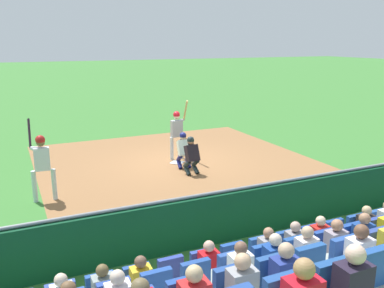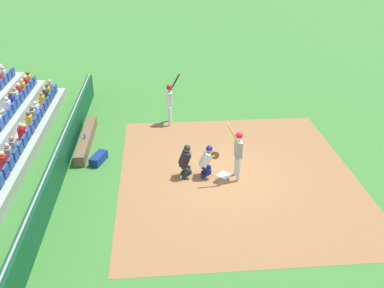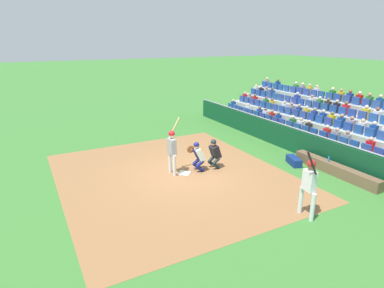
% 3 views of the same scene
% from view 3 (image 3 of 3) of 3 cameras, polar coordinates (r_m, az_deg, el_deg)
% --- Properties ---
extents(ground_plane, '(160.00, 160.00, 0.00)m').
position_cam_3_polar(ground_plane, '(13.14, -1.37, -5.26)').
color(ground_plane, '#3A7731').
extents(infield_dirt_patch, '(9.77, 8.63, 0.01)m').
position_cam_3_polar(infield_dirt_patch, '(12.94, -3.36, -5.64)').
color(infield_dirt_patch, '#94653E').
rests_on(infield_dirt_patch, ground_plane).
extents(home_plate_marker, '(0.62, 0.62, 0.02)m').
position_cam_3_polar(home_plate_marker, '(13.13, -1.37, -5.19)').
color(home_plate_marker, white).
rests_on(home_plate_marker, infield_dirt_patch).
extents(batter_at_plate, '(0.58, 0.61, 2.28)m').
position_cam_3_polar(batter_at_plate, '(12.71, -3.58, -0.56)').
color(batter_at_plate, silver).
rests_on(batter_at_plate, ground_plane).
extents(catcher_crouching, '(0.50, 0.72, 1.28)m').
position_cam_3_polar(catcher_crouching, '(13.14, 1.02, -1.91)').
color(catcher_crouching, navy).
rests_on(catcher_crouching, ground_plane).
extents(home_plate_umpire, '(0.49, 0.48, 1.30)m').
position_cam_3_polar(home_plate_umpire, '(13.46, 3.99, -1.48)').
color(home_plate_umpire, '#1B282A').
rests_on(home_plate_umpire, ground_plane).
extents(dugout_wall, '(17.35, 0.24, 1.20)m').
position_cam_3_polar(dugout_wall, '(16.26, 17.61, 0.67)').
color(dugout_wall, '#0E4225').
rests_on(dugout_wall, ground_plane).
extents(dugout_bench, '(3.88, 0.40, 0.44)m').
position_cam_3_polar(dugout_bench, '(14.20, 24.06, -4.12)').
color(dugout_bench, brown).
rests_on(dugout_bench, ground_plane).
extents(water_bottle_on_bench, '(0.07, 0.07, 0.21)m').
position_cam_3_polar(water_bottle_on_bench, '(14.27, 23.13, -2.48)').
color(water_bottle_on_bench, blue).
rests_on(water_bottle_on_bench, dugout_bench).
extents(equipment_duffel_bag, '(0.98, 0.65, 0.33)m').
position_cam_3_polar(equipment_duffel_bag, '(14.68, 17.65, -2.88)').
color(equipment_duffel_bag, navy).
rests_on(equipment_duffel_bag, ground_plane).
extents(on_deck_batter, '(0.66, 0.62, 2.28)m').
position_cam_3_polar(on_deck_batter, '(10.20, 20.13, -6.32)').
color(on_deck_batter, silver).
rests_on(on_deck_batter, ground_plane).
extents(bleacher_stand, '(17.18, 3.93, 2.55)m').
position_cam_3_polar(bleacher_stand, '(18.99, 25.74, 2.66)').
color(bleacher_stand, '#9FA898').
rests_on(bleacher_stand, ground_plane).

